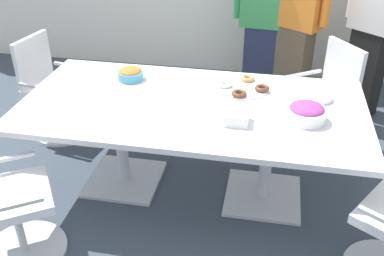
{
  "coord_description": "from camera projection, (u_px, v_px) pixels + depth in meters",
  "views": [
    {
      "loc": [
        0.52,
        -2.71,
        2.2
      ],
      "look_at": [
        0.0,
        0.0,
        0.55
      ],
      "focal_mm": 41.68,
      "sensor_mm": 36.0,
      "label": 1
    }
  ],
  "objects": [
    {
      "name": "office_chair_3",
      "position": [
        3.0,
        206.0,
        2.7
      ],
      "size": [
        0.75,
        0.75,
        0.91
      ],
      "rotation": [
        0.0,
        0.0,
        -0.98
      ],
      "color": "silver",
      "rests_on": "ground"
    },
    {
      "name": "person_standing_0",
      "position": [
        263.0,
        19.0,
        4.41
      ],
      "size": [
        0.61,
        0.26,
        1.67
      ],
      "rotation": [
        0.0,
        0.0,
        -3.24
      ],
      "color": "#232842",
      "rests_on": "ground"
    },
    {
      "name": "snack_bowl_candy_mix",
      "position": [
        306.0,
        112.0,
        2.88
      ],
      "size": [
        0.25,
        0.25,
        0.12
      ],
      "color": "white",
      "rests_on": "conference_table"
    },
    {
      "name": "person_standing_2",
      "position": [
        375.0,
        21.0,
        4.1
      ],
      "size": [
        0.52,
        0.45,
        1.8
      ],
      "rotation": [
        0.0,
        0.0,
        -3.84
      ],
      "color": "black",
      "rests_on": "ground"
    },
    {
      "name": "ground_plane",
      "position": [
        192.0,
        189.0,
        3.5
      ],
      "size": [
        10.0,
        10.0,
        0.01
      ],
      "primitive_type": "cube",
      "color": "#3D4754"
    },
    {
      "name": "snack_bowl_pretzels",
      "position": [
        130.0,
        74.0,
        3.43
      ],
      "size": [
        0.2,
        0.2,
        0.1
      ],
      "color": "#4C9EC6",
      "rests_on": "conference_table"
    },
    {
      "name": "napkin_pile",
      "position": [
        237.0,
        118.0,
        2.86
      ],
      "size": [
        0.15,
        0.15,
        0.08
      ],
      "primitive_type": "cube",
      "color": "white",
      "rests_on": "conference_table"
    },
    {
      "name": "donut_platter",
      "position": [
        243.0,
        87.0,
        3.3
      ],
      "size": [
        0.38,
        0.38,
        0.04
      ],
      "color": "white",
      "rests_on": "conference_table"
    },
    {
      "name": "office_chair_2",
      "position": [
        53.0,
        93.0,
        4.03
      ],
      "size": [
        0.63,
        0.63,
        0.91
      ],
      "rotation": [
        0.0,
        0.0,
        -1.76
      ],
      "color": "silver",
      "rests_on": "ground"
    },
    {
      "name": "plate_stack",
      "position": [
        319.0,
        98.0,
        3.15
      ],
      "size": [
        0.18,
        0.18,
        0.03
      ],
      "color": "white",
      "rests_on": "conference_table"
    },
    {
      "name": "person_standing_1",
      "position": [
        298.0,
        18.0,
        4.23
      ],
      "size": [
        0.55,
        0.43,
        1.77
      ],
      "rotation": [
        0.0,
        0.0,
        -3.72
      ],
      "color": "brown",
      "rests_on": "ground"
    },
    {
      "name": "office_chair_1",
      "position": [
        323.0,
        102.0,
        3.87
      ],
      "size": [
        0.75,
        0.75,
        0.91
      ],
      "rotation": [
        0.0,
        0.0,
        -4.11
      ],
      "color": "silver",
      "rests_on": "ground"
    },
    {
      "name": "conference_table",
      "position": [
        192.0,
        119.0,
        3.17
      ],
      "size": [
        2.4,
        1.2,
        0.75
      ],
      "color": "silver",
      "rests_on": "ground"
    }
  ]
}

